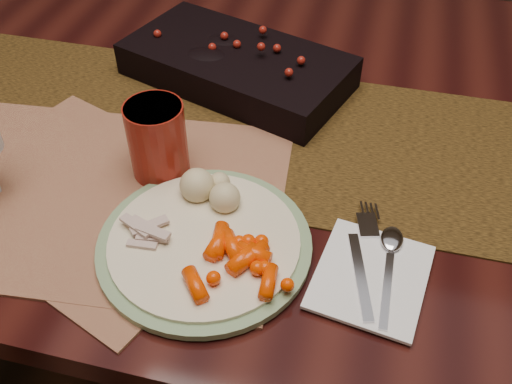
% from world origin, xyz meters
% --- Properties ---
extents(floor, '(5.00, 5.00, 0.00)m').
position_xyz_m(floor, '(0.00, 0.00, 0.00)').
color(floor, black).
rests_on(floor, ground).
extents(dining_table, '(1.80, 1.00, 0.75)m').
position_xyz_m(dining_table, '(0.00, 0.00, 0.38)').
color(dining_table, black).
rests_on(dining_table, floor).
extents(table_runner, '(1.74, 0.36, 0.00)m').
position_xyz_m(table_runner, '(-0.05, -0.07, 0.75)').
color(table_runner, '#2F1D03').
rests_on(table_runner, dining_table).
extents(centerpiece, '(0.42, 0.31, 0.08)m').
position_xyz_m(centerpiece, '(-0.10, 0.06, 0.79)').
color(centerpiece, black).
rests_on(centerpiece, table_runner).
extents(placemat_main, '(0.53, 0.41, 0.00)m').
position_xyz_m(placemat_main, '(-0.20, -0.26, 0.75)').
color(placemat_main, brown).
rests_on(placemat_main, dining_table).
extents(placemat_second, '(0.49, 0.43, 0.00)m').
position_xyz_m(placemat_second, '(-0.22, -0.27, 0.75)').
color(placemat_second, '#996447').
rests_on(placemat_second, dining_table).
extents(dinner_plate, '(0.33, 0.33, 0.02)m').
position_xyz_m(dinner_plate, '(-0.04, -0.32, 0.76)').
color(dinner_plate, beige).
rests_on(dinner_plate, placemat_main).
extents(baby_carrots, '(0.11, 0.10, 0.02)m').
position_xyz_m(baby_carrots, '(0.01, -0.36, 0.78)').
color(baby_carrots, '#F83C00').
rests_on(baby_carrots, dinner_plate).
extents(mashed_potatoes, '(0.08, 0.07, 0.04)m').
position_xyz_m(mashed_potatoes, '(-0.05, -0.24, 0.79)').
color(mashed_potatoes, beige).
rests_on(mashed_potatoes, dinner_plate).
extents(turkey_shreds, '(0.07, 0.07, 0.02)m').
position_xyz_m(turkey_shreds, '(-0.11, -0.33, 0.78)').
color(turkey_shreds, beige).
rests_on(turkey_shreds, dinner_plate).
extents(napkin, '(0.15, 0.17, 0.01)m').
position_xyz_m(napkin, '(0.17, -0.31, 0.76)').
color(napkin, white).
rests_on(napkin, placemat_main).
extents(fork, '(0.07, 0.17, 0.00)m').
position_xyz_m(fork, '(0.16, -0.30, 0.76)').
color(fork, silver).
rests_on(fork, napkin).
extents(spoon, '(0.03, 0.14, 0.00)m').
position_xyz_m(spoon, '(0.19, -0.31, 0.76)').
color(spoon, silver).
rests_on(spoon, napkin).
extents(red_cup, '(0.10, 0.10, 0.11)m').
position_xyz_m(red_cup, '(-0.14, -0.19, 0.81)').
color(red_cup, maroon).
rests_on(red_cup, placemat_main).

